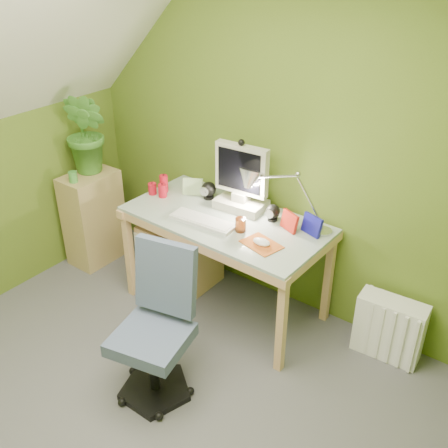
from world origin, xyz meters
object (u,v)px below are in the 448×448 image
Objects in this scene: desk_lamp at (301,188)px; side_ledge at (94,218)px; monitor at (242,174)px; radiator at (389,328)px; desk at (225,264)px; task_chair at (151,339)px; potted_plant at (87,133)px.

desk_lamp is 1.83m from side_ledge.
monitor is at bearing 13.86° from side_ledge.
radiator is (1.13, 0.05, -0.78)m from monitor.
desk_lamp is 0.75× the size of side_ledge.
desk is at bearing -94.83° from monitor.
side_ledge is 1.60m from task_chair.
task_chair is (0.16, -1.09, -0.58)m from monitor.
radiator is (2.37, 0.36, -0.17)m from side_ledge.
task_chair reaches higher than desk.
desk_lamp is 0.88× the size of potted_plant.
monitor is 1.27m from potted_plant.
potted_plant is at bearing -165.91° from desk_lamp.
desk is 2.42× the size of desk_lamp.
side_ledge is (-1.24, -0.31, -0.61)m from monitor.
desk_lamp is at bearing -4.83° from monitor.
potted_plant is 1.53× the size of radiator.
radiator is at bearing 12.79° from desk.
desk_lamp is 0.69× the size of task_chair.
side_ledge is at bearing -175.52° from radiator.
side_ledge is 2.40m from radiator.
radiator is at bearing 8.53° from side_ledge.
desk reaches higher than radiator.
desk is 2.14× the size of potted_plant.
monitor is (0.00, 0.18, 0.62)m from desk.
desk_lamp reaches higher than desk.
desk is 0.81m from desk_lamp.
task_chair is at bearing -86.56° from monitor.
desk is 1.25m from side_ledge.
monitor is at bearing 11.66° from potted_plant.
potted_plant reaches higher than desk.
monitor is at bearing 85.45° from task_chair.
monitor is 0.78× the size of potted_plant.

